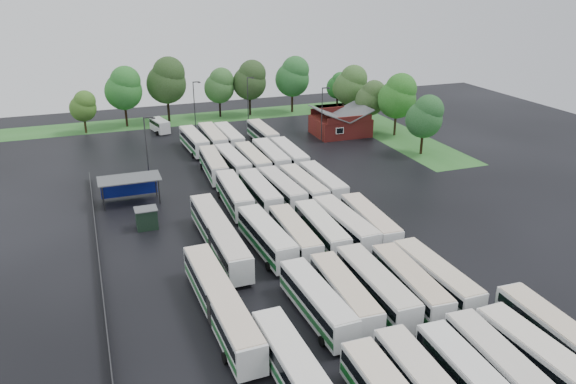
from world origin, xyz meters
name	(u,v)px	position (x,y,z in m)	size (l,w,h in m)	color
ground	(308,252)	(0.00, 0.00, 0.00)	(160.00, 160.00, 0.00)	black
brick_building	(340,125)	(24.00, 42.77, 1.87)	(10.07, 8.60, 5.39)	maroon
wash_shed	(129,181)	(-17.20, 22.02, 2.99)	(8.20, 4.20, 3.58)	#2D2D30
utility_hut	(147,218)	(-16.20, 12.60, 1.32)	(2.70, 2.20, 2.62)	black
grass_strip_north	(203,118)	(2.00, 64.80, 0.01)	(80.00, 10.00, 0.01)	#2F6E29
grass_strip_east	(386,130)	(34.00, 42.80, 0.01)	(10.00, 50.00, 0.01)	#2F6E29
west_fence	(98,247)	(-22.20, 8.00, 0.60)	(0.10, 50.00, 1.20)	#2D2D30
bus_r0c2	(473,383)	(2.20, -26.07, 1.80)	(2.80, 11.79, 3.27)	silver
bus_r0c3	(502,369)	(5.16, -25.65, 1.83)	(3.09, 12.04, 3.32)	silver
bus_r0c4	(542,363)	(8.50, -26.12, 1.89)	(3.10, 12.41, 3.43)	silver
bus_r1c0	(317,302)	(-4.21, -12.37, 1.81)	(2.96, 11.89, 3.29)	silver
bus_r1c1	(344,294)	(-1.34, -12.07, 1.80)	(2.94, 11.83, 3.27)	silver
bus_r1c2	(376,287)	(1.92, -12.07, 1.90)	(2.77, 12.42, 3.45)	silver
bus_r1c3	(410,284)	(5.26, -12.62, 1.82)	(3.12, 12.02, 3.31)	silver
bus_r1c4	(436,277)	(8.23, -12.46, 1.83)	(2.71, 12.02, 3.34)	silver
bus_r2c0	(266,237)	(-4.41, 1.51, 1.88)	(3.22, 12.43, 3.43)	silver
bus_r2c1	(294,235)	(-1.25, 1.03, 1.80)	(2.78, 11.81, 3.27)	silver
bus_r2c2	(321,230)	(2.14, 1.29, 1.80)	(2.87, 11.86, 3.28)	silver
bus_r2c3	(345,225)	(5.11, 1.28, 1.89)	(3.06, 12.45, 3.44)	silver
bus_r2c4	(370,222)	(8.23, 1.05, 1.85)	(3.17, 12.21, 3.37)	silver
bus_r3c0	(234,195)	(-4.45, 15.12, 1.86)	(3.03, 12.26, 3.39)	silver
bus_r3c1	(260,193)	(-1.06, 14.61, 1.84)	(2.58, 12.05, 3.35)	silver
bus_r3c2	(282,189)	(2.15, 14.82, 1.82)	(3.04, 12.00, 3.31)	silver
bus_r3c3	(303,187)	(5.22, 14.67, 1.82)	(2.91, 11.98, 3.31)	silver
bus_r3c4	(323,183)	(8.32, 15.14, 1.81)	(2.59, 11.87, 3.30)	silver
bus_r4c0	(213,165)	(-4.22, 28.16, 1.81)	(3.09, 11.95, 3.30)	silver
bus_r4c1	(233,162)	(-1.12, 28.33, 1.80)	(2.92, 11.85, 3.28)	silver
bus_r4c2	(252,161)	(2.00, 28.13, 1.81)	(2.66, 11.87, 3.30)	silver
bus_r4c3	(271,157)	(5.15, 28.50, 1.89)	(2.79, 12.36, 3.43)	silver
bus_r4c4	(289,155)	(8.22, 28.43, 1.86)	(2.77, 12.20, 3.39)	silver
bus_r5c0	(194,141)	(-4.43, 41.91, 1.81)	(3.10, 11.92, 3.29)	silver
bus_r5c1	(213,139)	(-1.08, 42.10, 1.89)	(2.66, 12.37, 3.44)	silver
bus_r5c2	(229,138)	(1.82, 41.90, 1.83)	(2.68, 11.97, 3.32)	silver
bus_r5c4	(263,134)	(8.22, 42.29, 1.79)	(2.59, 11.70, 3.25)	silver
artic_bus_west_b	(219,235)	(-9.25, 3.86, 1.91)	(2.82, 18.55, 3.44)	silver
artic_bus_west_c	(220,303)	(-12.39, -9.66, 1.89)	(3.17, 18.40, 3.40)	silver
minibus	(160,125)	(-8.30, 56.47, 1.40)	(3.33, 6.11, 2.53)	silver
tree_north_0	(84,106)	(-21.77, 60.74, 5.38)	(5.06, 5.06, 8.37)	#362714
tree_north_1	(124,88)	(-13.78, 63.22, 7.84)	(7.36, 7.36, 12.19)	black
tree_north_2	(167,80)	(-5.06, 64.38, 8.63)	(8.10, 8.10, 13.41)	black
tree_north_3	(220,85)	(5.95, 64.64, 6.79)	(6.37, 6.37, 10.55)	black
tree_north_4	(250,80)	(12.45, 63.81, 7.69)	(7.22, 7.22, 11.96)	black
tree_north_5	(293,76)	(22.08, 63.26, 7.96)	(7.47, 7.47, 12.37)	black
tree_north_6	(339,85)	(32.74, 62.58, 5.41)	(5.09, 5.08, 8.41)	black
tree_east_0	(425,116)	(32.13, 26.81, 6.62)	(6.21, 6.21, 10.29)	black
tree_east_1	(398,96)	(33.82, 38.66, 7.66)	(7.19, 7.19, 11.91)	#302214
tree_east_2	(371,98)	(31.42, 44.62, 6.26)	(5.88, 5.88, 9.74)	black
tree_east_3	(351,85)	(30.95, 52.63, 7.42)	(6.96, 6.96, 11.53)	black
tree_east_4	(345,87)	(33.22, 60.39, 5.48)	(5.16, 5.14, 8.52)	black
lamp_post_ne	(323,111)	(18.75, 39.38, 5.85)	(1.55, 0.30, 10.08)	#2D2D30
lamp_post_nw	(148,148)	(-14.01, 25.66, 6.22)	(1.65, 0.32, 10.71)	#2D2D30
lamp_post_back_w	(195,103)	(-1.70, 53.55, 5.80)	(1.54, 0.30, 9.98)	#2D2D30
lamp_post_back_e	(248,98)	(9.40, 55.11, 5.72)	(1.52, 0.30, 9.85)	#2D2D30
puddle_0	(381,376)	(-2.48, -21.24, 0.00)	(4.70, 4.70, 0.01)	black
puddle_1	(495,363)	(6.86, -23.10, 0.00)	(4.17, 4.17, 0.01)	black
puddle_2	(215,263)	(-10.51, 0.95, 0.00)	(4.97, 4.97, 0.01)	black
puddle_3	(329,248)	(2.59, -0.06, 0.00)	(3.25, 3.25, 0.01)	black
puddle_4	(525,317)	(13.83, -18.71, 0.00)	(3.43, 3.43, 0.01)	black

